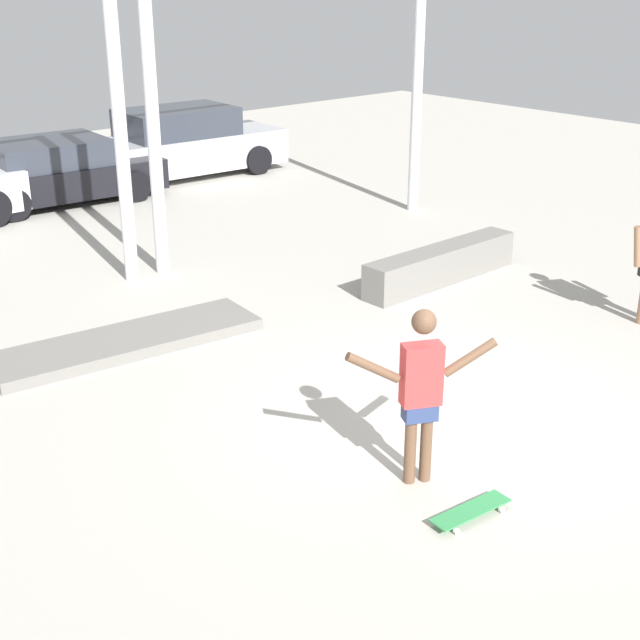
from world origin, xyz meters
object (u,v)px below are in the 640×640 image
at_px(skateboarder, 421,387).
at_px(parked_car_black, 55,172).
at_px(grind_box, 441,265).
at_px(parked_car_silver, 183,144).
at_px(skateboard, 471,511).
at_px(manual_pad, 127,342).

bearing_deg(skateboarder, parked_car_black, 107.23).
height_order(skateboarder, grind_box, skateboarder).
xyz_separation_m(skateboarder, parked_car_silver, (5.35, 12.04, -0.25)).
height_order(skateboard, parked_car_black, parked_car_black).
distance_m(skateboard, parked_car_silver, 13.88).
xyz_separation_m(parked_car_black, parked_car_silver, (3.18, 0.28, 0.11)).
bearing_deg(grind_box, manual_pad, 168.70).
xyz_separation_m(skateboard, manual_pad, (-0.38, 5.21, 0.01)).
bearing_deg(grind_box, parked_car_black, 104.71).
height_order(skateboarder, parked_car_silver, skateboarder).
height_order(skateboarder, parked_car_black, skateboarder).
xyz_separation_m(skateboarder, skateboard, (-0.08, -0.71, -0.91)).
relative_size(skateboard, parked_car_black, 0.20).
bearing_deg(parked_car_black, grind_box, -70.60).
distance_m(grind_box, parked_car_black, 8.50).
distance_m(skateboarder, manual_pad, 4.61).
distance_m(skateboarder, parked_car_black, 11.97).
distance_m(skateboard, parked_car_black, 12.69).
bearing_deg(skateboard, skateboarder, 89.14).
height_order(skateboarder, manual_pad, skateboarder).
bearing_deg(manual_pad, skateboard, -85.85).
distance_m(parked_car_black, parked_car_silver, 3.20).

